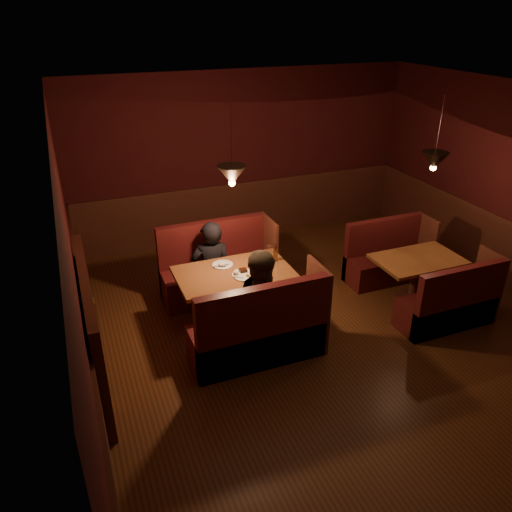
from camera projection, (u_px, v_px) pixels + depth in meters
name	position (u px, v px, depth m)	size (l,w,h in m)	color
room	(324.00, 267.00, 5.85)	(6.02, 7.02, 2.92)	#3F2713
main_table	(235.00, 284.00, 6.40)	(1.46, 0.89, 1.02)	#56361A
main_bench_far	(218.00, 272.00, 7.20)	(1.61, 0.57, 1.10)	#420F15
main_bench_near	(261.00, 335.00, 5.83)	(1.61, 0.57, 1.10)	#420F15
second_table	(416.00, 269.00, 6.97)	(1.19, 0.76, 0.67)	#56361A
second_bench_far	(387.00, 260.00, 7.66)	(1.32, 0.49, 0.94)	#420F15
second_bench_near	(451.00, 306.00, 6.48)	(1.32, 0.49, 0.94)	#420F15
diner_a	(211.00, 251.00, 6.82)	(0.57, 0.38, 1.58)	black
diner_b	(264.00, 288.00, 5.86)	(0.80, 0.62, 1.65)	#342A1D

